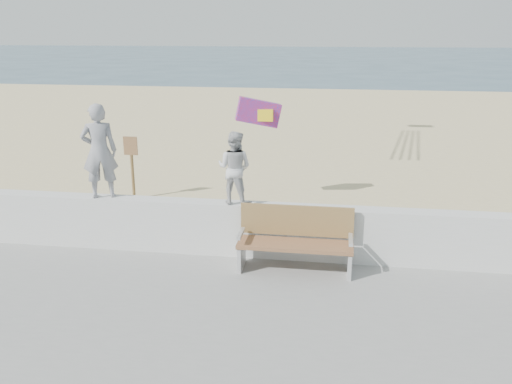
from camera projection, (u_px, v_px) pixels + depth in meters
ground at (222, 324)px, 7.39m from camera, size 220.00×220.00×0.00m
sand at (286, 164)px, 15.89m from camera, size 90.00×40.00×0.08m
seawall at (246, 229)px, 9.09m from camera, size 30.00×0.35×0.90m
adult at (99, 151)px, 9.08m from camera, size 0.69×0.58×1.61m
child at (234, 168)px, 8.81m from camera, size 0.68×0.58×1.21m
bench at (296, 239)px, 8.52m from camera, size 1.80×0.57×1.00m
parafoil_kite at (260, 113)px, 11.65m from camera, size 1.03×0.52×0.68m
sign at (132, 162)px, 12.26m from camera, size 0.32×0.07×1.46m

